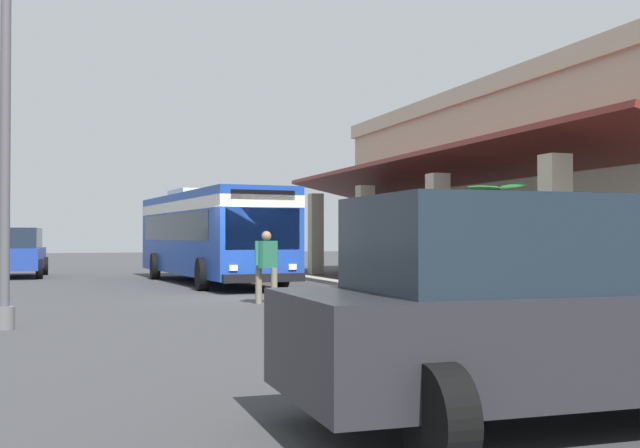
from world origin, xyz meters
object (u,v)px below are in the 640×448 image
object	(u,v)px
parked_suv_charcoal	(554,307)
lot_light_pole	(6,79)
pedestrian	(266,263)
potted_palm	(500,273)
parked_suv_blue	(17,252)
transit_bus	(210,230)

from	to	relation	value
parked_suv_charcoal	lot_light_pole	bearing A→B (deg)	-150.74
parked_suv_charcoal	pedestrian	distance (m)	12.48
potted_palm	pedestrian	bearing A→B (deg)	-107.31
parked_suv_blue	pedestrian	xyz separation A→B (m)	(15.19, 6.34, -0.02)
transit_bus	potted_palm	distance (m)	11.75
parked_suv_blue	pedestrian	world-z (taller)	parked_suv_blue
parked_suv_charcoal	potted_palm	bearing A→B (deg)	150.49
parked_suv_blue	lot_light_pole	size ratio (longest dim) A/B	0.59
lot_light_pole	parked_suv_charcoal	bearing A→B (deg)	29.26
parked_suv_charcoal	potted_palm	distance (m)	12.38
pedestrian	transit_bus	bearing A→B (deg)	178.26
transit_bus	lot_light_pole	size ratio (longest dim) A/B	1.38
transit_bus	parked_suv_charcoal	world-z (taller)	transit_bus
transit_bus	parked_suv_blue	size ratio (longest dim) A/B	2.33
parked_suv_charcoal	potted_palm	size ratio (longest dim) A/B	1.65
parked_suv_blue	pedestrian	bearing A→B (deg)	22.64
potted_palm	lot_light_pole	distance (m)	11.83
transit_bus	parked_suv_charcoal	xyz separation A→B (m)	(21.28, -0.95, -0.84)
potted_palm	transit_bus	bearing A→B (deg)	-153.89
transit_bus	lot_light_pole	bearing A→B (deg)	-25.70
parked_suv_blue	parked_suv_charcoal	size ratio (longest dim) A/B	1.01
parked_suv_charcoal	pedestrian	size ratio (longest dim) A/B	2.74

